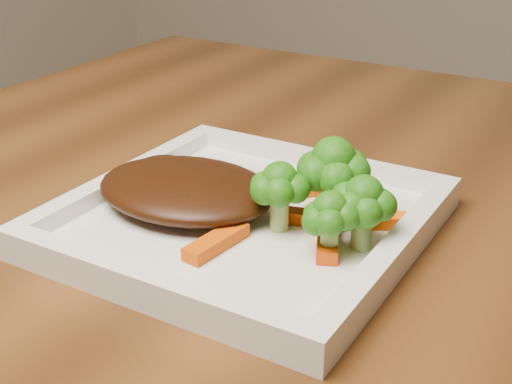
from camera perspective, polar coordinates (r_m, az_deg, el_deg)
The scene contains 11 objects.
plate at distance 0.58m, azimuth -0.86°, elevation -2.59°, with size 0.27×0.27×0.01m, color white.
steak at distance 0.59m, azimuth -5.61°, elevation 0.25°, with size 0.15×0.12×0.03m, color #371808.
broccoli_0 at distance 0.56m, azimuth 6.14°, elevation 1.00°, with size 0.07×0.07×0.07m, color #165D0F, non-canonical shape.
broccoli_1 at distance 0.52m, azimuth 8.56°, elevation -1.29°, with size 0.05×0.05×0.06m, color #0F5B10, non-canonical shape.
broccoli_2 at distance 0.51m, azimuth 5.96°, elevation -2.18°, with size 0.05×0.05×0.06m, color #297513, non-canonical shape.
broccoli_3 at distance 0.54m, azimuth 1.90°, elevation -0.07°, with size 0.05×0.05×0.06m, color #3C7513, non-canonical shape.
carrot_2 at distance 0.53m, azimuth -3.19°, elevation -4.00°, with size 0.06×0.02×0.01m, color #CD4603.
carrot_3 at distance 0.57m, azimuth 10.32°, elevation -2.25°, with size 0.06×0.02×0.01m, color #FF5504.
carrot_4 at distance 0.61m, azimuth 4.28°, elevation 0.30°, with size 0.06×0.02×0.01m, color #F85004.
carrot_5 at distance 0.53m, azimuth 5.74°, elevation -3.85°, with size 0.06×0.02×0.01m, color #DB3C03.
carrot_6 at distance 0.56m, azimuth 4.67°, elevation -2.12°, with size 0.05×0.01×0.01m, color #C83903.
Camera 1 is at (0.13, -0.53, 1.02)m, focal length 50.00 mm.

